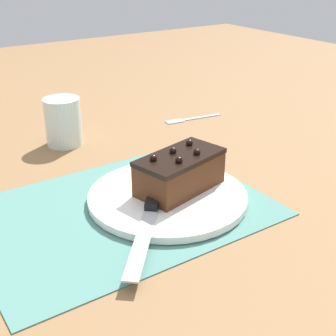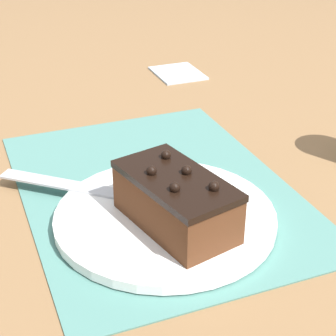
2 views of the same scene
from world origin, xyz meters
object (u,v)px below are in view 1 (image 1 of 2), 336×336
at_px(cake_plate, 168,196).
at_px(chocolate_cake, 180,172).
at_px(serving_knife, 150,211).
at_px(drinking_glass, 63,122).
at_px(dessert_fork, 189,119).

distance_m(cake_plate, chocolate_cake, 0.05).
bearing_deg(chocolate_cake, serving_knife, -153.15).
bearing_deg(serving_knife, drinking_glass, -51.90).
xyz_separation_m(cake_plate, drinking_glass, (-0.04, 0.34, 0.04)).
relative_size(cake_plate, serving_knife, 1.32).
bearing_deg(cake_plate, chocolate_cake, 5.87).
relative_size(cake_plate, drinking_glass, 2.60).
bearing_deg(chocolate_cake, drinking_glass, 101.65).
relative_size(serving_knife, drinking_glass, 1.97).
bearing_deg(drinking_glass, serving_knife, -92.48).
height_order(cake_plate, chocolate_cake, chocolate_cake).
bearing_deg(serving_knife, dessert_fork, -92.61).
bearing_deg(dessert_fork, chocolate_cake, 150.17).
relative_size(cake_plate, chocolate_cake, 1.60).
distance_m(chocolate_cake, drinking_glass, 0.34).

